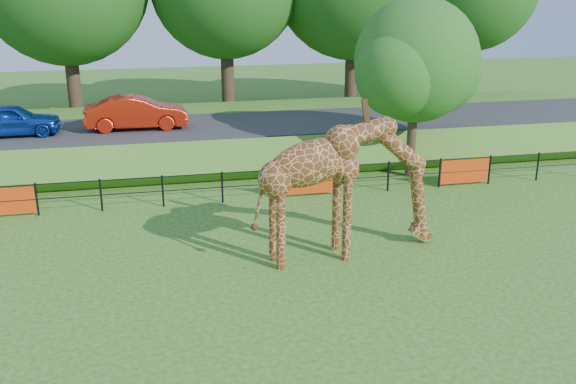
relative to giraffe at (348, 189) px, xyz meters
name	(u,v)px	position (x,y,z in m)	size (l,w,h in m)	color
ground	(264,315)	(-2.85, -2.91, -1.92)	(90.00, 90.00, 0.00)	#215C17
giraffe	(348,189)	(0.00, 0.00, 0.00)	(5.37, 0.99, 3.84)	#5D2F13
perimeter_fence	(222,187)	(-2.85, 5.09, -1.37)	(28.07, 0.10, 1.10)	black
embankment	(203,135)	(-2.85, 12.59, -1.27)	(40.00, 9.00, 1.30)	#215C17
road	(205,127)	(-2.85, 11.09, -0.56)	(40.00, 5.00, 0.12)	#2A2A2D
car_blue	(11,120)	(-10.46, 10.81, 0.14)	(1.51, 3.74, 1.28)	#1541AE
car_red	(137,113)	(-5.63, 11.01, 0.18)	(1.44, 4.14, 1.36)	red
visitor	(316,171)	(0.60, 5.60, -1.17)	(0.55, 0.36, 1.50)	black
tree_east	(418,65)	(4.75, 6.72, 2.36)	(5.40, 4.71, 6.76)	#342417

